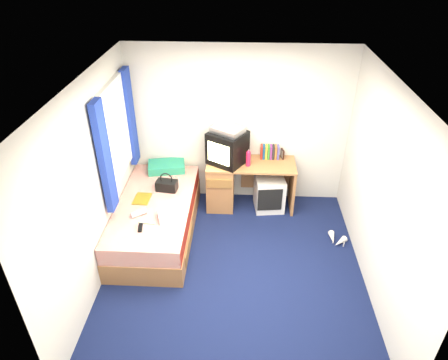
# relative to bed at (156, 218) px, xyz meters

# --- Properties ---
(ground) EXTENTS (3.40, 3.40, 0.00)m
(ground) POSITION_rel_bed_xyz_m (1.10, -0.67, -0.27)
(ground) COLOR #0C1438
(ground) RESTS_ON ground
(room_shell) EXTENTS (3.40, 3.40, 3.40)m
(room_shell) POSITION_rel_bed_xyz_m (1.10, -0.67, 1.18)
(room_shell) COLOR white
(room_shell) RESTS_ON ground
(bed) EXTENTS (1.01, 2.00, 0.54)m
(bed) POSITION_rel_bed_xyz_m (0.00, 0.00, 0.00)
(bed) COLOR #A87346
(bed) RESTS_ON ground
(pillow) EXTENTS (0.60, 0.44, 0.12)m
(pillow) POSITION_rel_bed_xyz_m (0.02, 0.85, 0.33)
(pillow) COLOR #167194
(pillow) RESTS_ON bed
(desk) EXTENTS (1.30, 0.55, 0.75)m
(desk) POSITION_rel_bed_xyz_m (1.02, 0.77, 0.14)
(desk) COLOR #A87346
(desk) RESTS_ON ground
(storage_cube) EXTENTS (0.47, 0.47, 0.53)m
(storage_cube) POSITION_rel_bed_xyz_m (1.59, 0.71, -0.00)
(storage_cube) COLOR silver
(storage_cube) RESTS_ON ground
(crt_tv) EXTENTS (0.64, 0.63, 0.48)m
(crt_tv) POSITION_rel_bed_xyz_m (0.95, 0.77, 0.72)
(crt_tv) COLOR black
(crt_tv) RESTS_ON desk
(vcr) EXTENTS (0.52, 0.48, 0.08)m
(vcr) POSITION_rel_bed_xyz_m (0.95, 0.77, 1.00)
(vcr) COLOR #B8B8BA
(vcr) RESTS_ON crt_tv
(book_row) EXTENTS (0.27, 0.13, 0.20)m
(book_row) POSITION_rel_bed_xyz_m (1.57, 0.93, 0.58)
(book_row) COLOR maroon
(book_row) RESTS_ON desk
(picture_frame) EXTENTS (0.05, 0.12, 0.14)m
(picture_frame) POSITION_rel_bed_xyz_m (1.76, 0.94, 0.55)
(picture_frame) COLOR black
(picture_frame) RESTS_ON desk
(pink_water_bottle) EXTENTS (0.07, 0.07, 0.21)m
(pink_water_bottle) POSITION_rel_bed_xyz_m (1.25, 0.68, 0.59)
(pink_water_bottle) COLOR #E3204A
(pink_water_bottle) RESTS_ON desk
(aerosol_can) EXTENTS (0.06, 0.06, 0.19)m
(aerosol_can) POSITION_rel_bed_xyz_m (1.24, 0.83, 0.58)
(aerosol_can) COLOR silver
(aerosol_can) RESTS_ON desk
(handbag) EXTENTS (0.31, 0.20, 0.27)m
(handbag) POSITION_rel_bed_xyz_m (0.12, 0.30, 0.35)
(handbag) COLOR black
(handbag) RESTS_ON bed
(towel) EXTENTS (0.35, 0.32, 0.10)m
(towel) POSITION_rel_bed_xyz_m (0.27, -0.34, 0.32)
(towel) COLOR white
(towel) RESTS_ON bed
(magazine) EXTENTS (0.22, 0.29, 0.01)m
(magazine) POSITION_rel_bed_xyz_m (-0.18, 0.06, 0.28)
(magazine) COLOR gold
(magazine) RESTS_ON bed
(water_bottle) EXTENTS (0.20, 0.17, 0.07)m
(water_bottle) POSITION_rel_bed_xyz_m (-0.14, -0.31, 0.31)
(water_bottle) COLOR silver
(water_bottle) RESTS_ON bed
(colour_swatch_fan) EXTENTS (0.23, 0.08, 0.01)m
(colour_swatch_fan) POSITION_rel_bed_xyz_m (-0.00, -0.45, 0.28)
(colour_swatch_fan) COLOR yellow
(colour_swatch_fan) RESTS_ON bed
(remote_control) EXTENTS (0.07, 0.17, 0.02)m
(remote_control) POSITION_rel_bed_xyz_m (-0.06, -0.57, 0.28)
(remote_control) COLOR black
(remote_control) RESTS_ON bed
(window_assembly) EXTENTS (0.11, 1.42, 1.40)m
(window_assembly) POSITION_rel_bed_xyz_m (-0.45, 0.23, 1.15)
(window_assembly) COLOR silver
(window_assembly) RESTS_ON room_shell
(white_heels) EXTENTS (0.25, 0.30, 0.09)m
(white_heels) POSITION_rel_bed_xyz_m (2.48, -0.06, -0.23)
(white_heels) COLOR silver
(white_heels) RESTS_ON ground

